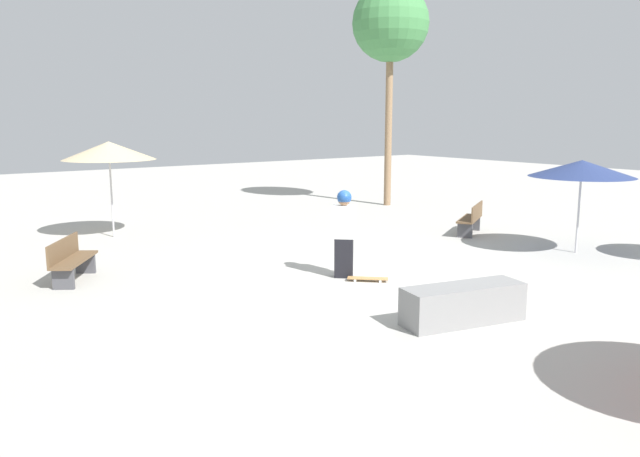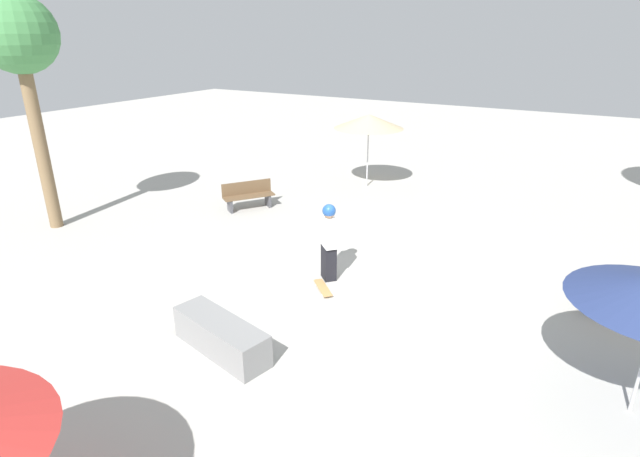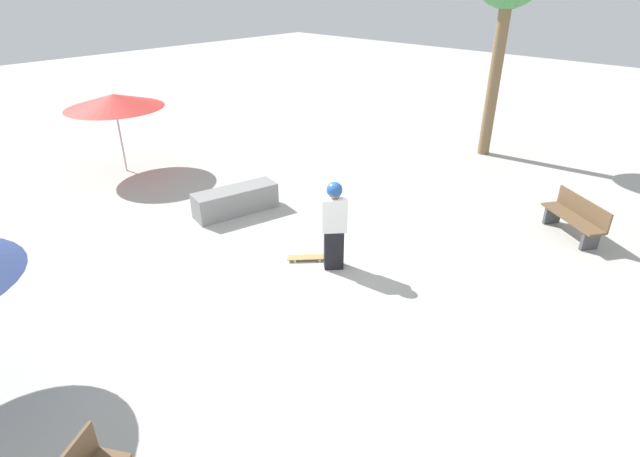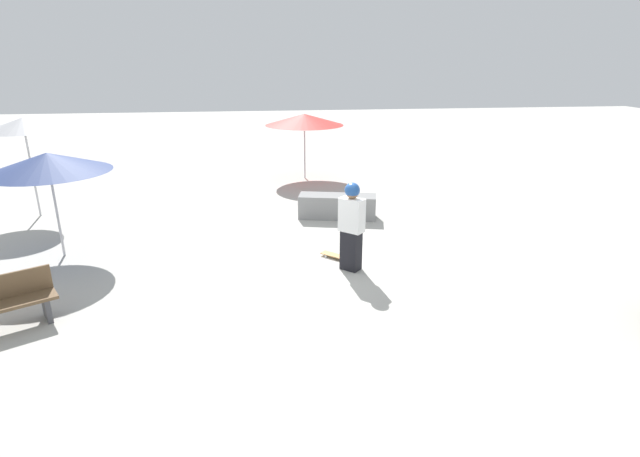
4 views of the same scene
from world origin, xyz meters
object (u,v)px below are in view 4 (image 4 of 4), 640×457
(shade_umbrella_grey, at_px, (23,124))
(shade_umbrella_navy, at_px, (48,162))
(skateboard, at_px, (338,256))
(concrete_ledge, at_px, (337,206))
(shade_umbrella_red, at_px, (304,120))
(skater_main, at_px, (352,224))

(shade_umbrella_grey, relative_size, shade_umbrella_navy, 1.07)
(shade_umbrella_grey, bearing_deg, skateboard, 151.75)
(concrete_ledge, height_order, shade_umbrella_red, shade_umbrella_red)
(concrete_ledge, height_order, shade_umbrella_navy, shade_umbrella_navy)
(skateboard, distance_m, shade_umbrella_red, 7.61)
(shade_umbrella_navy, bearing_deg, shade_umbrella_red, -132.08)
(skateboard, relative_size, shade_umbrella_grey, 0.28)
(shade_umbrella_red, bearing_deg, skater_main, 90.93)
(skateboard, bearing_deg, shade_umbrella_grey, 15.31)
(shade_umbrella_red, bearing_deg, shade_umbrella_navy, 47.92)
(skateboard, bearing_deg, shade_umbrella_navy, 34.40)
(concrete_ledge, relative_size, shade_umbrella_grey, 0.81)
(shade_umbrella_grey, distance_m, shade_umbrella_red, 8.18)
(skateboard, bearing_deg, skater_main, 150.37)
(skater_main, relative_size, shade_umbrella_red, 0.67)
(skater_main, bearing_deg, shade_umbrella_navy, 28.92)
(shade_umbrella_grey, height_order, shade_umbrella_red, shade_umbrella_grey)
(skater_main, distance_m, shade_umbrella_navy, 6.21)
(skater_main, xyz_separation_m, shade_umbrella_red, (0.13, -7.91, 1.05))
(skateboard, bearing_deg, concrete_ledge, -55.35)
(skater_main, bearing_deg, shade_umbrella_red, -46.11)
(skater_main, bearing_deg, shade_umbrella_grey, 12.06)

